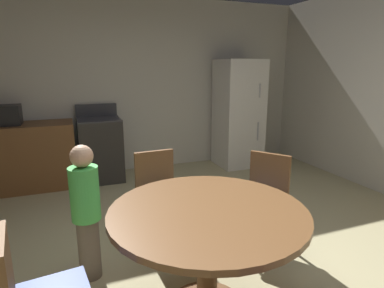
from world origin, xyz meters
name	(u,v)px	position (x,y,z in m)	size (l,w,h in m)	color
ground_plane	(206,283)	(0.00, 0.00, 0.00)	(14.00, 14.00, 0.00)	tan
wall_back	(127,86)	(0.00, 3.15, 1.35)	(6.15, 0.12, 2.70)	beige
oven_range	(101,149)	(-0.51, 2.75, 0.47)	(0.60, 0.60, 1.10)	#2D2B28
refrigerator	(238,114)	(1.75, 2.70, 0.88)	(0.68, 0.68, 1.76)	white
microwave	(2,115)	(-1.71, 2.75, 1.03)	(0.44, 0.32, 0.26)	black
dining_table	(208,230)	(-0.11, -0.27, 0.61)	(1.28, 1.28, 0.76)	brown
chair_north	(159,192)	(-0.17, 0.76, 0.50)	(0.42, 0.42, 0.87)	brown
chair_northeast	(264,195)	(0.72, 0.33, 0.50)	(0.56, 0.56, 0.87)	brown
person_child	(86,210)	(-0.83, 0.41, 0.58)	(0.31, 0.31, 1.09)	#665B51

